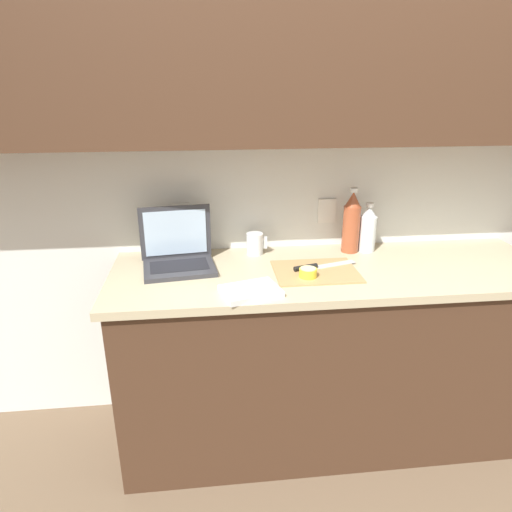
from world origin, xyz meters
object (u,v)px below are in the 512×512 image
Objects in this scene: knife at (314,266)px; bottle_green_soda at (368,229)px; laptop at (178,253)px; measuring_cup at (255,244)px; lemon_half_cut at (308,273)px; cutting_board at (316,271)px; bottle_oil_tall at (351,223)px.

knife is 1.25× the size of bottle_green_soda.
laptop is 3.31× the size of measuring_cup.
bottle_green_soda is (0.36, 0.30, 0.08)m from lemon_half_cut.
knife is at bearing -17.96° from laptop.
lemon_half_cut reaches higher than cutting_board.
bottle_green_soda is 2.33× the size of measuring_cup.
bottle_green_soda reaches higher than cutting_board.
laptop reaches higher than knife.
lemon_half_cut is at bearing -132.10° from bottle_oil_tall.
lemon_half_cut is at bearing -134.39° from knife.
lemon_half_cut is at bearing -59.28° from measuring_cup.
lemon_half_cut is 0.43m from bottle_oil_tall.
cutting_board is at bearing -20.61° from laptop.
bottle_green_soda is 0.55m from measuring_cup.
bottle_green_soda is (0.91, 0.10, 0.05)m from laptop.
measuring_cup is (-0.55, 0.01, -0.06)m from bottle_green_soda.
bottle_green_soda reaches higher than knife.
laptop is 0.95× the size of cutting_board.
bottle_green_soda is (0.31, 0.21, 0.09)m from knife.
laptop is 1.14× the size of knife.
laptop is at bearing 152.94° from knife.
lemon_half_cut is 0.48m from bottle_green_soda.
bottle_oil_tall is at bearing 180.00° from bottle_green_soda.
measuring_cup is (0.36, 0.11, -0.01)m from laptop.
lemon_half_cut is at bearing -27.63° from laptop.
laptop is 0.91m from bottle_green_soda.
measuring_cup is (-0.24, 0.26, 0.05)m from cutting_board.
bottle_oil_tall is at bearing -1.83° from measuring_cup.
laptop is 1.42× the size of bottle_green_soda.
cutting_board is 1.15× the size of bottle_oil_tall.
knife is 2.90× the size of measuring_cup.
cutting_board is 0.03m from knife.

